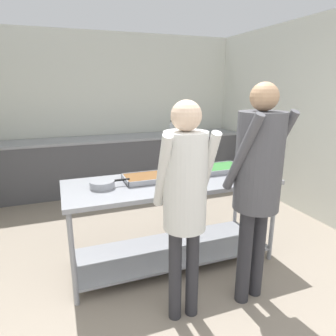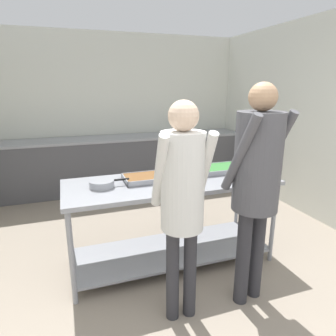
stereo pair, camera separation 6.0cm
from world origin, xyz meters
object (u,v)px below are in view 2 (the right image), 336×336
object	(u,v)px
sauce_pan	(102,184)
water_bottle	(174,128)
plate_stack	(184,172)
guest_serving_right	(257,174)
serving_tray_roast	(149,178)
serving_tray_vegetables	(220,169)
guest_serving_left	(182,191)

from	to	relation	value
sauce_pan	water_bottle	size ratio (longest dim) A/B	1.47
plate_stack	guest_serving_right	xyz separation A→B (m)	(0.22, -0.92, 0.22)
plate_stack	sauce_pan	bearing A→B (deg)	-169.68
serving_tray_roast	serving_tray_vegetables	bearing A→B (deg)	4.28
plate_stack	guest_serving_left	bearing A→B (deg)	-112.87
sauce_pan	guest_serving_left	world-z (taller)	guest_serving_left
serving_tray_roast	guest_serving_left	distance (m)	0.84
serving_tray_roast	plate_stack	bearing A→B (deg)	13.77
sauce_pan	guest_serving_right	xyz separation A→B (m)	(1.09, -0.77, 0.20)
guest_serving_left	water_bottle	distance (m)	3.40
serving_tray_roast	guest_serving_right	world-z (taller)	guest_serving_right
sauce_pan	plate_stack	bearing A→B (deg)	10.32
sauce_pan	plate_stack	size ratio (longest dim) A/B	1.37
serving_tray_vegetables	water_bottle	bearing A→B (deg)	81.89
serving_tray_roast	water_bottle	bearing A→B (deg)	64.30
sauce_pan	guest_serving_left	bearing A→B (deg)	-58.48
serving_tray_vegetables	water_bottle	size ratio (longest dim) A/B	1.93
serving_tray_vegetables	serving_tray_roast	bearing A→B (deg)	-175.72
sauce_pan	plate_stack	distance (m)	0.88
guest_serving_left	guest_serving_right	xyz separation A→B (m)	(0.62, 0.00, 0.06)
plate_stack	serving_tray_vegetables	size ratio (longest dim) A/B	0.55
serving_tray_roast	plate_stack	xyz separation A→B (m)	(0.41, 0.10, -0.00)
guest_serving_left	guest_serving_right	world-z (taller)	guest_serving_right
plate_stack	guest_serving_left	world-z (taller)	guest_serving_left
serving_tray_vegetables	water_bottle	world-z (taller)	water_bottle
water_bottle	sauce_pan	bearing A→B (deg)	-123.31
serving_tray_vegetables	water_bottle	distance (m)	2.34
plate_stack	guest_serving_right	bearing A→B (deg)	-76.40
serving_tray_vegetables	guest_serving_left	bearing A→B (deg)	-131.87
plate_stack	guest_serving_left	xyz separation A→B (m)	(-0.39, -0.93, 0.15)
serving_tray_roast	water_bottle	xyz separation A→B (m)	(1.14, 2.38, 0.12)
plate_stack	serving_tray_vegetables	bearing A→B (deg)	-5.53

